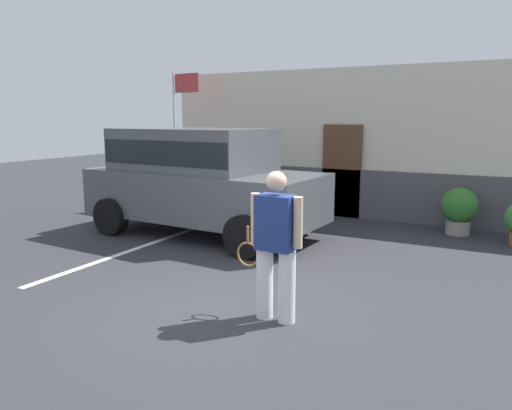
% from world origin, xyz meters
% --- Properties ---
extents(ground_plane, '(40.00, 40.00, 0.00)m').
position_xyz_m(ground_plane, '(0.00, 0.00, 0.00)').
color(ground_plane, '#2D2D33').
extents(parking_stripe_0, '(0.12, 4.40, 0.01)m').
position_xyz_m(parking_stripe_0, '(-2.72, 1.50, 0.00)').
color(parking_stripe_0, silver).
rests_on(parking_stripe_0, ground_plane).
extents(house_frontage, '(9.86, 0.40, 3.35)m').
position_xyz_m(house_frontage, '(-0.00, 6.16, 1.58)').
color(house_frontage, beige).
rests_on(house_frontage, ground_plane).
extents(parked_suv, '(4.71, 2.39, 2.05)m').
position_xyz_m(parked_suv, '(-2.36, 3.02, 1.15)').
color(parked_suv, '#4C4F54').
rests_on(parked_suv, ground_plane).
extents(tennis_player_man, '(0.88, 0.27, 1.69)m').
position_xyz_m(tennis_player_man, '(0.72, -0.01, 0.87)').
color(tennis_player_man, white).
rests_on(tennis_player_man, ground_plane).
extents(potted_plant_by_porch, '(0.70, 0.70, 0.92)m').
position_xyz_m(potted_plant_by_porch, '(2.12, 5.36, 0.51)').
color(potted_plant_by_porch, gray).
rests_on(potted_plant_by_porch, ground_plane).
extents(flag_pole, '(0.80, 0.10, 3.35)m').
position_xyz_m(flag_pole, '(-4.39, 5.20, 2.30)').
color(flag_pole, silver).
rests_on(flag_pole, ground_plane).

